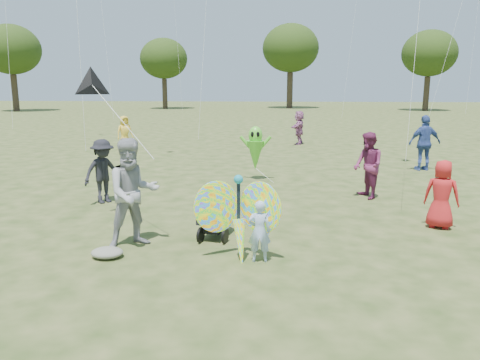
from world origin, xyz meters
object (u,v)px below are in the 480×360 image
at_px(crowd_j, 299,128).
at_px(adult_man, 133,193).
at_px(jogging_stroller, 215,207).
at_px(child_girl, 259,231).
at_px(butterfly_kite, 239,218).
at_px(alien_kite, 255,150).
at_px(crowd_a, 442,194).
at_px(crowd_e, 368,165).
at_px(crowd_g, 125,133).
at_px(crowd_c, 425,143).
at_px(crowd_b, 103,171).

bearing_deg(crowd_j, adult_man, 0.76).
bearing_deg(jogging_stroller, crowd_j, 96.05).
distance_m(child_girl, adult_man, 2.53).
xyz_separation_m(adult_man, crowd_j, (3.77, 15.96, -0.17)).
distance_m(child_girl, butterfly_kite, 0.42).
height_order(child_girl, crowd_j, crowd_j).
relative_size(crowd_j, alien_kite, 0.99).
bearing_deg(crowd_a, crowd_e, -43.80).
bearing_deg(crowd_g, crowd_j, -21.18).
bearing_deg(jogging_stroller, crowd_e, 59.24).
bearing_deg(crowd_a, crowd_j, -56.55).
bearing_deg(crowd_g, child_girl, -102.50).
distance_m(adult_man, alien_kite, 6.77).
bearing_deg(butterfly_kite, adult_man, 164.73).
xyz_separation_m(adult_man, crowd_a, (6.19, 1.65, -0.29)).
height_order(adult_man, crowd_c, adult_man).
height_order(adult_man, alien_kite, adult_man).
distance_m(crowd_e, alien_kite, 3.84).
height_order(crowd_g, alien_kite, alien_kite).
height_order(jogging_stroller, alien_kite, alien_kite).
bearing_deg(alien_kite, crowd_j, 79.32).
height_order(crowd_c, jogging_stroller, crowd_c).
bearing_deg(adult_man, crowd_e, 7.88).
xyz_separation_m(crowd_a, butterfly_kite, (-4.14, -2.21, 0.01)).
relative_size(child_girl, crowd_g, 0.68).
xyz_separation_m(crowd_e, butterfly_kite, (-3.07, -4.81, -0.15)).
xyz_separation_m(crowd_b, butterfly_kite, (3.84, -3.75, -0.08)).
height_order(adult_man, crowd_a, adult_man).
xyz_separation_m(butterfly_kite, alien_kite, (-0.06, 7.03, 0.22)).
xyz_separation_m(child_girl, crowd_j, (1.37, 16.59, 0.32)).
xyz_separation_m(child_girl, jogging_stroller, (-0.94, 1.28, 0.07)).
height_order(adult_man, crowd_g, adult_man).
height_order(crowd_b, crowd_g, crowd_b).
bearing_deg(adult_man, crowd_b, 87.48).
relative_size(crowd_e, crowd_g, 1.12).
bearing_deg(adult_man, crowd_j, 44.84).
distance_m(crowd_e, crowd_g, 13.22).
height_order(adult_man, crowd_b, adult_man).
height_order(crowd_b, butterfly_kite, crowd_b).
relative_size(crowd_b, crowd_c, 0.84).
height_order(crowd_a, crowd_c, crowd_c).
xyz_separation_m(crowd_b, crowd_g, (-2.76, 10.08, -0.03)).
relative_size(crowd_g, butterfly_kite, 0.92).
bearing_deg(jogging_stroller, butterfly_kite, -49.71).
bearing_deg(crowd_b, crowd_j, 17.83).
bearing_deg(child_girl, jogging_stroller, -55.81).
distance_m(child_girl, crowd_b, 5.69).
xyz_separation_m(crowd_b, crowd_j, (5.56, 12.76, 0.03)).
xyz_separation_m(adult_man, alien_kite, (1.98, 6.47, -0.06)).
xyz_separation_m(crowd_b, alien_kite, (3.77, 3.28, 0.14)).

